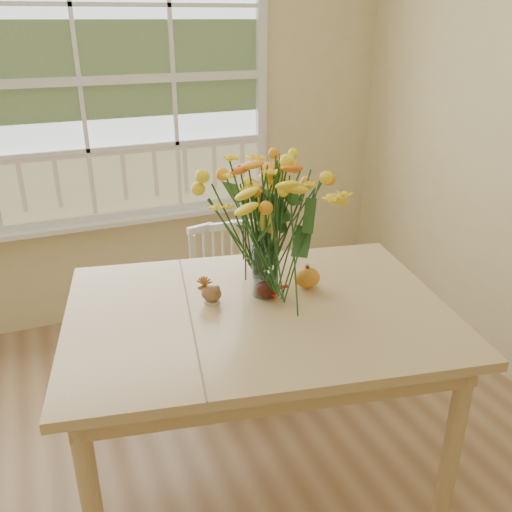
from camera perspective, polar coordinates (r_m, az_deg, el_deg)
name	(u,v)px	position (r m, az deg, el deg)	size (l,w,h in m)	color
wall_back	(83,116)	(3.47, -17.75, 13.88)	(4.00, 0.02, 2.70)	beige
window	(80,85)	(3.41, -18.07, 16.78)	(2.42, 0.12, 1.74)	silver
dining_table	(258,327)	(2.24, 0.20, -7.53)	(1.69, 1.34, 0.81)	tan
windsor_chair	(228,293)	(3.03, -2.98, -3.92)	(0.42, 0.40, 0.84)	white
flower_vase	(265,217)	(2.16, 0.92, 4.15)	(0.48, 0.48, 0.57)	white
pumpkin	(307,278)	(2.34, 5.38, -2.34)	(0.11, 0.11, 0.09)	orange
turkey_figurine	(211,294)	(2.21, -4.71, -3.98)	(0.10, 0.10, 0.10)	#CCB78C
dark_gourd	(267,289)	(2.24, 1.13, -3.52)	(0.13, 0.09, 0.08)	#38160F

